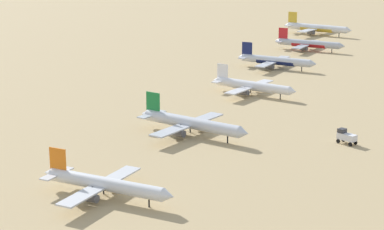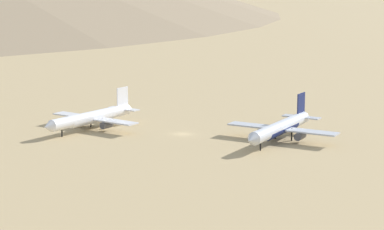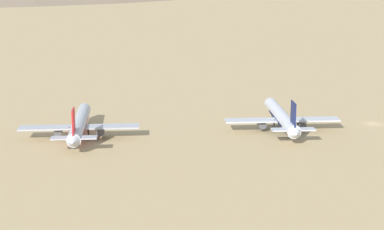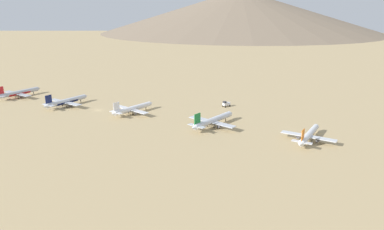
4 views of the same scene
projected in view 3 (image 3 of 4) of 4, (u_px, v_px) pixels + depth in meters
name	position (u px, v px, depth m)	size (l,w,h in m)	color
ground_plane	(373.00, 124.00, 172.68)	(1800.00, 1800.00, 0.00)	tan
parked_jet_3	(281.00, 117.00, 165.48)	(35.11, 28.52, 10.13)	silver
parked_jet_4	(79.00, 124.00, 158.68)	(35.13, 28.55, 10.13)	#B2B7C1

